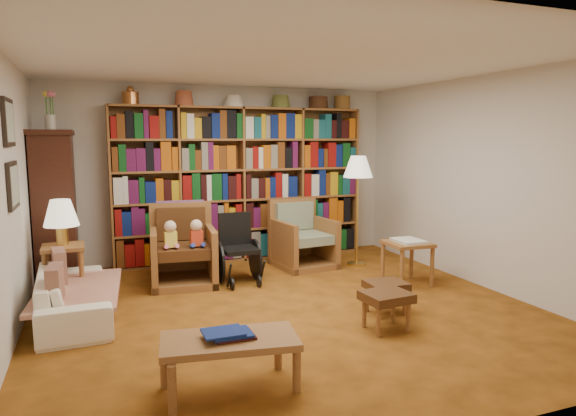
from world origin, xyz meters
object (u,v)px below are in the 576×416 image
side_table_lamp (64,259)px  floor_lamp (358,171)px  armchair_sage (301,240)px  footstool_a (386,288)px  coffee_table (230,344)px  armchair_leather (182,250)px  wheelchair (238,251)px  side_table_papers (407,249)px  footstool_b (386,299)px  sofa (73,295)px

side_table_lamp → floor_lamp: (3.74, 0.28, 0.85)m
side_table_lamp → armchair_sage: (3.01, 0.55, -0.11)m
side_table_lamp → footstool_a: 3.45m
armchair_sage → coffee_table: 3.65m
armchair_leather → coffee_table: bearing=-92.9°
side_table_lamp → coffee_table: size_ratio=0.61×
armchair_sage → footstool_a: 2.16m
wheelchair → armchair_leather: bearing=161.3°
armchair_sage → wheelchair: 1.15m
armchair_leather → footstool_a: bearing=-47.7°
side_table_papers → floor_lamp: bearing=95.3°
side_table_lamp → footstool_b: side_table_lamp is taller
sofa → coffee_table: size_ratio=1.60×
floor_lamp → footstool_a: size_ratio=3.79×
side_table_lamp → coffee_table: side_table_lamp is taller
coffee_table → armchair_leather: bearing=87.1°
sofa → side_table_papers: 3.75m
side_table_papers → coffee_table: (-2.67, -1.80, -0.11)m
side_table_lamp → coffee_table: bearing=-65.7°
footstool_b → coffee_table: 1.75m
sofa → footstool_a: size_ratio=4.00×
floor_lamp → footstool_b: (-0.93, -2.28, -1.02)m
wheelchair → floor_lamp: 2.01m
armchair_sage → footstool_b: 2.55m
footstool_b → coffee_table: bearing=-159.8°
side_table_lamp → floor_lamp: floor_lamp is taller
armchair_leather → footstool_a: (1.73, -1.90, -0.13)m
coffee_table → side_table_lamp: bearing=114.3°
sofa → side_table_lamp: 0.68m
wheelchair → footstool_b: size_ratio=1.89×
sofa → wheelchair: size_ratio=1.90×
side_table_lamp → side_table_papers: size_ratio=1.11×
footstool_a → armchair_sage: bearing=91.0°
floor_lamp → side_table_papers: 1.39m
wheelchair → floor_lamp: floor_lamp is taller
side_table_lamp → side_table_papers: 3.92m
sofa → armchair_sage: armchair_sage is taller
floor_lamp → footstool_b: size_ratio=3.39×
armchair_leather → footstool_b: armchair_leather is taller
armchair_leather → wheelchair: size_ratio=1.15×
floor_lamp → side_table_papers: (0.10, -1.08, -0.87)m
side_table_lamp → footstool_a: (3.05, -1.61, -0.19)m
floor_lamp → coffee_table: floor_lamp is taller
armchair_leather → floor_lamp: bearing=-0.2°
armchair_sage → side_table_papers: bearing=-58.4°
side_table_papers → side_table_lamp: bearing=168.3°
armchair_leather → footstool_a: size_ratio=2.43×
armchair_leather → floor_lamp: floor_lamp is taller
footstool_b → side_table_lamp: bearing=144.7°
sofa → side_table_papers: bearing=-94.7°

